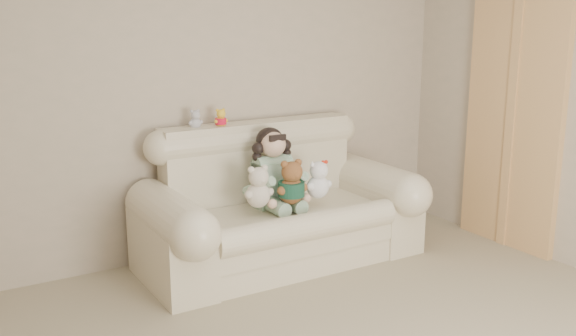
{
  "coord_description": "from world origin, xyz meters",
  "views": [
    {
      "loc": [
        -1.89,
        -2.0,
        1.84
      ],
      "look_at": [
        0.45,
        1.9,
        0.75
      ],
      "focal_mm": 40.26,
      "sensor_mm": 36.0,
      "label": 1
    }
  ],
  "objects_px": {
    "white_cat": "(318,176)",
    "cream_teddy": "(258,183)",
    "brown_teddy": "(291,178)",
    "sofa": "(281,196)",
    "seated_child": "(273,167)"
  },
  "relations": [
    {
      "from": "brown_teddy",
      "to": "cream_teddy",
      "type": "xyz_separation_m",
      "value": [
        -0.25,
        0.05,
        -0.01
      ]
    },
    {
      "from": "white_cat",
      "to": "cream_teddy",
      "type": "xyz_separation_m",
      "value": [
        -0.49,
        0.02,
        0.01
      ]
    },
    {
      "from": "sofa",
      "to": "white_cat",
      "type": "distance_m",
      "value": 0.32
    },
    {
      "from": "sofa",
      "to": "brown_teddy",
      "type": "relative_size",
      "value": 5.48
    },
    {
      "from": "sofa",
      "to": "white_cat",
      "type": "xyz_separation_m",
      "value": [
        0.24,
        -0.14,
        0.16
      ]
    },
    {
      "from": "white_cat",
      "to": "brown_teddy",
      "type": "bearing_deg",
      "value": -157.24
    },
    {
      "from": "seated_child",
      "to": "white_cat",
      "type": "distance_m",
      "value": 0.35
    },
    {
      "from": "brown_teddy",
      "to": "white_cat",
      "type": "relative_size",
      "value": 1.12
    },
    {
      "from": "brown_teddy",
      "to": "sofa",
      "type": "bearing_deg",
      "value": 94.7
    },
    {
      "from": "brown_teddy",
      "to": "cream_teddy",
      "type": "height_order",
      "value": "brown_teddy"
    },
    {
      "from": "white_cat",
      "to": "seated_child",
      "type": "bearing_deg",
      "value": 156.98
    },
    {
      "from": "seated_child",
      "to": "white_cat",
      "type": "relative_size",
      "value": 1.78
    },
    {
      "from": "sofa",
      "to": "cream_teddy",
      "type": "relative_size",
      "value": 5.9
    },
    {
      "from": "sofa",
      "to": "brown_teddy",
      "type": "xyz_separation_m",
      "value": [
        -0.01,
        -0.16,
        0.18
      ]
    },
    {
      "from": "seated_child",
      "to": "cream_teddy",
      "type": "xyz_separation_m",
      "value": [
        -0.23,
        -0.2,
        -0.05
      ]
    }
  ]
}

